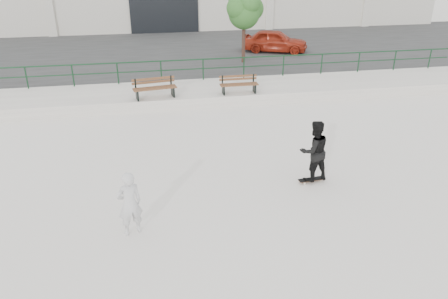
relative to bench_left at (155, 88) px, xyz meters
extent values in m
plane|color=silver|center=(1.41, -8.46, -0.92)|extent=(120.00, 120.00, 0.00)
cube|color=beige|center=(1.41, 1.04, -0.67)|extent=(30.00, 3.00, 0.50)
cube|color=#303030|center=(1.41, 9.54, -0.67)|extent=(60.00, 14.00, 0.50)
cylinder|color=#153B20|center=(1.41, 2.34, 0.58)|extent=(28.00, 0.06, 0.06)
cylinder|color=#153B20|center=(1.41, 2.34, 0.13)|extent=(28.00, 0.05, 0.05)
cylinder|color=#153B20|center=(-5.59, 2.34, 0.08)|extent=(0.06, 0.06, 1.00)
cylinder|color=#153B20|center=(-3.59, 2.34, 0.08)|extent=(0.06, 0.06, 1.00)
cylinder|color=#153B20|center=(-1.59, 2.34, 0.08)|extent=(0.06, 0.06, 1.00)
cylinder|color=#153B20|center=(0.41, 2.34, 0.08)|extent=(0.06, 0.06, 1.00)
cylinder|color=#153B20|center=(2.41, 2.34, 0.08)|extent=(0.06, 0.06, 1.00)
cylinder|color=#153B20|center=(4.41, 2.34, 0.08)|extent=(0.06, 0.06, 1.00)
cylinder|color=#153B20|center=(6.41, 2.34, 0.08)|extent=(0.06, 0.06, 1.00)
cylinder|color=#153B20|center=(8.41, 2.34, 0.08)|extent=(0.06, 0.06, 1.00)
cylinder|color=#153B20|center=(10.41, 2.34, 0.08)|extent=(0.06, 0.06, 1.00)
cylinder|color=#153B20|center=(12.41, 2.34, 0.08)|extent=(0.06, 0.06, 1.00)
cylinder|color=#153B20|center=(14.41, 2.34, 0.08)|extent=(0.06, 0.06, 1.00)
cube|color=black|center=(1.41, 15.49, 0.68)|extent=(5.00, 0.15, 3.20)
cube|color=#5A2E1E|center=(0.04, -0.25, 0.02)|extent=(1.82, 0.41, 0.04)
cube|color=#5A2E1E|center=(0.01, -0.06, 0.02)|extent=(1.82, 0.41, 0.04)
cube|color=#5A2E1E|center=(-0.02, 0.12, 0.02)|extent=(1.82, 0.41, 0.04)
cube|color=#5A2E1E|center=(-0.03, 0.20, 0.21)|extent=(1.81, 0.33, 0.10)
cube|color=#5A2E1E|center=(-0.03, 0.20, 0.35)|extent=(1.81, 0.33, 0.10)
cube|color=black|center=(-0.74, -0.19, -0.20)|extent=(0.14, 0.51, 0.43)
cube|color=black|center=(-0.78, 0.08, 0.21)|extent=(0.07, 0.06, 0.43)
cube|color=black|center=(0.76, 0.06, -0.20)|extent=(0.14, 0.51, 0.43)
cube|color=black|center=(0.72, 0.32, 0.21)|extent=(0.07, 0.06, 0.43)
cube|color=#5A2E1E|center=(3.64, -0.23, -0.02)|extent=(1.67, 0.12, 0.04)
cube|color=#5A2E1E|center=(3.64, -0.06, -0.02)|extent=(1.67, 0.12, 0.04)
cube|color=#5A2E1E|center=(3.64, 0.10, -0.02)|extent=(1.67, 0.12, 0.04)
cube|color=#5A2E1E|center=(3.64, 0.18, 0.16)|extent=(1.67, 0.04, 0.09)
cube|color=#5A2E1E|center=(3.64, 0.18, 0.29)|extent=(1.67, 0.04, 0.09)
cube|color=black|center=(2.95, -0.06, -0.22)|extent=(0.06, 0.46, 0.39)
cube|color=black|center=(2.95, 0.18, 0.16)|extent=(0.06, 0.05, 0.39)
cube|color=black|center=(4.34, -0.07, -0.22)|extent=(0.06, 0.46, 0.39)
cube|color=black|center=(4.34, 0.17, 0.16)|extent=(0.06, 0.05, 0.39)
cylinder|color=#452D22|center=(5.09, 5.45, 0.71)|extent=(0.19, 0.19, 2.25)
sphere|color=#235A21|center=(5.09, 5.45, 2.21)|extent=(1.69, 1.69, 1.69)
sphere|color=#235A21|center=(5.56, 5.74, 2.40)|extent=(1.31, 1.31, 1.31)
sphere|color=#235A21|center=(4.71, 5.27, 2.49)|extent=(1.22, 1.22, 1.22)
sphere|color=#235A21|center=(5.28, 5.08, 2.77)|extent=(1.13, 1.13, 1.13)
sphere|color=#235A21|center=(4.81, 5.83, 2.68)|extent=(1.03, 1.03, 1.03)
imported|color=#A02713|center=(7.55, 7.68, 0.25)|extent=(4.21, 2.94, 1.33)
cube|color=black|center=(4.26, -7.36, -0.83)|extent=(0.80, 0.28, 0.02)
cube|color=brown|center=(4.26, -7.36, -0.85)|extent=(0.80, 0.28, 0.01)
cube|color=gray|center=(4.00, -7.38, -0.87)|extent=(0.08, 0.17, 0.03)
cube|color=gray|center=(4.52, -7.33, -0.87)|extent=(0.08, 0.17, 0.03)
cylinder|color=beige|center=(4.01, -7.48, -0.89)|extent=(0.06, 0.03, 0.06)
cylinder|color=beige|center=(3.99, -7.29, -0.89)|extent=(0.06, 0.03, 0.06)
cylinder|color=beige|center=(4.53, -7.42, -0.89)|extent=(0.06, 0.03, 0.06)
cylinder|color=beige|center=(4.51, -7.24, -0.89)|extent=(0.06, 0.03, 0.06)
imported|color=black|center=(4.26, -7.36, 0.10)|extent=(0.99, 0.83, 1.84)
imported|color=silver|center=(-0.96, -8.98, -0.09)|extent=(0.70, 0.57, 1.66)
camera|label=1|loc=(-0.37, -18.04, 5.43)|focal=35.00mm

